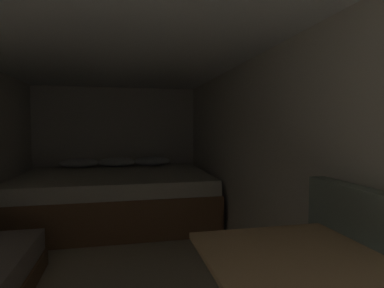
{
  "coord_description": "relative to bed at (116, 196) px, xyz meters",
  "views": [
    {
      "loc": [
        0.1,
        -0.39,
        1.3
      ],
      "look_at": [
        0.75,
        2.54,
        1.13
      ],
      "focal_mm": 29.25,
      "sensor_mm": 36.0,
      "label": 1
    }
  ],
  "objects": [
    {
      "name": "dinette_table",
      "position": [
        0.77,
        -3.26,
        0.33
      ],
      "size": [
        0.71,
        0.65,
        0.78
      ],
      "color": "tan",
      "rests_on": "ground"
    },
    {
      "name": "ground_plane",
      "position": [
        0.0,
        -1.8,
        -0.34
      ],
      "size": [
        7.53,
        7.53,
        0.0
      ],
      "primitive_type": "plane",
      "color": "beige"
    },
    {
      "name": "wall_back",
      "position": [
        0.0,
        0.99,
        0.64
      ],
      "size": [
        2.73,
        0.05,
        1.95
      ],
      "primitive_type": "cube",
      "color": "beige",
      "rests_on": "ground"
    },
    {
      "name": "ceiling_slab",
      "position": [
        0.0,
        -1.8,
        1.64
      ],
      "size": [
        2.73,
        5.53,
        0.05
      ],
      "primitive_type": "cube",
      "color": "white",
      "rests_on": "wall_left"
    },
    {
      "name": "bed",
      "position": [
        0.0,
        0.0,
        0.0
      ],
      "size": [
        2.51,
        1.87,
        0.81
      ],
      "color": "brown",
      "rests_on": "ground"
    },
    {
      "name": "wall_right",
      "position": [
        1.34,
        -1.8,
        0.64
      ],
      "size": [
        0.05,
        5.53,
        1.95
      ],
      "primitive_type": "cube",
      "color": "beige",
      "rests_on": "ground"
    }
  ]
}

